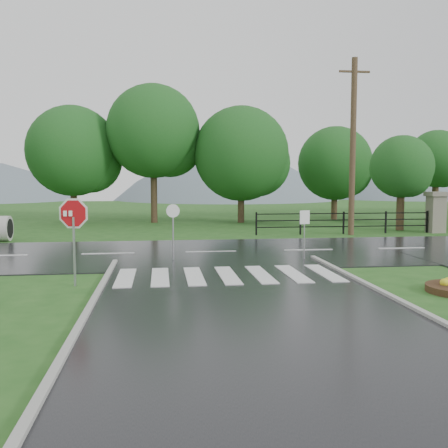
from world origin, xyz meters
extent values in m
plane|color=#25551C|center=(0.00, 0.00, 0.00)|extent=(120.00, 120.00, 0.00)
cube|color=black|center=(0.00, 10.00, 0.00)|extent=(90.00, 8.00, 0.04)
cube|color=silver|center=(-3.00, 5.00, 0.06)|extent=(0.50, 2.80, 0.02)
cube|color=silver|center=(-2.00, 5.00, 0.06)|extent=(0.50, 2.80, 0.02)
cube|color=silver|center=(-1.00, 5.00, 0.06)|extent=(0.50, 2.80, 0.02)
cube|color=silver|center=(0.00, 5.00, 0.06)|extent=(0.50, 2.80, 0.02)
cube|color=silver|center=(1.00, 5.00, 0.06)|extent=(0.50, 2.80, 0.02)
cube|color=silver|center=(2.00, 5.00, 0.06)|extent=(0.50, 2.80, 0.02)
cube|color=silver|center=(3.00, 5.00, 0.06)|extent=(0.50, 2.80, 0.02)
cube|color=#A3A39B|center=(-3.55, -4.00, 0.00)|extent=(0.15, 24.00, 0.12)
cube|color=gray|center=(13.00, 16.00, 1.00)|extent=(0.80, 0.80, 2.00)
cube|color=#6B6659|center=(13.00, 16.00, 2.12)|extent=(1.00, 1.00, 0.24)
cube|color=black|center=(7.75, 16.00, 0.40)|extent=(9.50, 0.05, 0.05)
cube|color=black|center=(7.75, 16.00, 0.75)|extent=(9.50, 0.05, 0.05)
cube|color=black|center=(7.75, 16.00, 1.10)|extent=(9.50, 0.05, 0.05)
cube|color=black|center=(3.00, 16.00, 0.60)|extent=(0.08, 0.08, 1.20)
cube|color=black|center=(12.50, 16.00, 0.60)|extent=(0.08, 0.08, 1.20)
sphere|color=slate|center=(8.00, 65.00, -17.28)|extent=(48.00, 48.00, 48.00)
sphere|color=slate|center=(36.00, 65.00, -12.96)|extent=(36.00, 36.00, 36.00)
cube|color=#939399|center=(-4.30, 4.27, 0.95)|extent=(0.06, 0.06, 1.89)
cylinder|color=white|center=(-4.30, 4.29, 1.99)|extent=(1.10, 0.33, 1.14)
cylinder|color=#BA0C14|center=(-4.30, 4.27, 1.99)|extent=(0.96, 0.30, 0.99)
cube|color=#939399|center=(3.14, 7.72, 0.85)|extent=(0.04, 0.04, 1.69)
cube|color=white|center=(3.14, 7.70, 1.56)|extent=(0.39, 0.13, 0.49)
cylinder|color=#939399|center=(-1.53, 8.16, 0.95)|extent=(0.06, 0.06, 1.89)
cylinder|color=white|center=(-1.53, 8.14, 1.80)|extent=(0.47, 0.04, 0.47)
cylinder|color=#473523|center=(7.97, 15.50, 4.56)|extent=(0.30, 0.30, 9.12)
cube|color=brown|center=(7.97, 15.50, 8.41)|extent=(1.62, 0.11, 0.10)
cylinder|color=#3D2B1C|center=(11.69, 17.50, 1.52)|extent=(0.46, 0.46, 3.04)
sphere|color=#174D1B|center=(11.69, 17.50, 3.64)|extent=(3.55, 3.55, 3.55)
camera|label=1|loc=(-1.97, -9.53, 2.89)|focal=40.00mm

